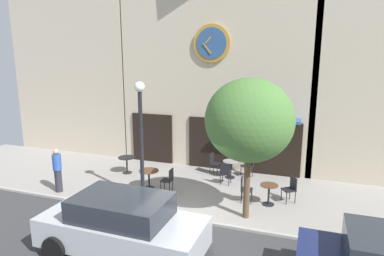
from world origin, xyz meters
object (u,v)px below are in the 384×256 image
object	(u,v)px
cafe_table_near_door	(127,162)
cafe_chair_under_awning	(249,164)
cafe_chair_corner	(214,162)
cafe_chair_left_end	(169,178)
cafe_chair_near_tree	(244,187)
street_lamp	(141,141)
parked_car_silver	(122,225)
cafe_chair_by_entrance	(225,172)
pedestrian_blue	(58,170)
cafe_table_near_curb	(230,166)
cafe_table_leftmost	(269,192)
street_tree	(249,121)
cafe_chair_right_end	(291,187)
cafe_table_center_left	(149,175)

from	to	relation	value
cafe_table_near_door	cafe_chair_under_awning	bearing A→B (deg)	15.42
cafe_chair_corner	cafe_chair_left_end	bearing A→B (deg)	-112.58
cafe_chair_corner	cafe_chair_near_tree	distance (m)	2.99
street_lamp	cafe_table_near_door	bearing A→B (deg)	131.40
parked_car_silver	cafe_chair_by_entrance	bearing A→B (deg)	75.87
street_lamp	cafe_chair_corner	world-z (taller)	street_lamp
street_lamp	pedestrian_blue	size ratio (longest dim) A/B	2.49
cafe_chair_by_entrance	cafe_table_near_curb	bearing A→B (deg)	89.06
street_lamp	cafe_table_leftmost	world-z (taller)	street_lamp
cafe_table_near_curb	parked_car_silver	world-z (taller)	parked_car_silver
street_lamp	cafe_chair_under_awning	bearing A→B (deg)	47.66
cafe_chair_under_awning	cafe_chair_by_entrance	world-z (taller)	same
cafe_table_near_curb	cafe_chair_corner	distance (m)	0.83
cafe_table_near_door	cafe_chair_corner	distance (m)	3.74
cafe_chair_left_end	cafe_chair_corner	world-z (taller)	same
cafe_table_near_door	cafe_chair_left_end	size ratio (longest dim) A/B	0.81
street_tree	pedestrian_blue	bearing A→B (deg)	-177.71
cafe_chair_right_end	pedestrian_blue	bearing A→B (deg)	-166.76
street_lamp	cafe_chair_under_awning	distance (m)	4.96
street_tree	cafe_chair_by_entrance	world-z (taller)	street_tree
cafe_table_leftmost	cafe_table_near_curb	bearing A→B (deg)	130.96
street_tree	cafe_chair_right_end	bearing A→B (deg)	53.06
cafe_table_near_door	cafe_table_center_left	world-z (taller)	cafe_table_center_left
street_tree	cafe_chair_right_end	distance (m)	3.32
cafe_chair_under_awning	cafe_chair_corner	bearing A→B (deg)	-171.31
street_tree	cafe_chair_right_end	size ratio (longest dim) A/B	4.89
cafe_table_near_door	cafe_table_near_curb	distance (m)	4.44
cafe_table_near_curb	pedestrian_blue	size ratio (longest dim) A/B	0.44
cafe_table_near_curb	cafe_chair_by_entrance	distance (m)	0.82
cafe_chair_near_tree	cafe_table_center_left	bearing A→B (deg)	-179.65
street_lamp	cafe_table_near_door	distance (m)	3.22
cafe_table_near_door	cafe_chair_under_awning	xyz separation A→B (m)	(5.02, 1.38, 0.01)
cafe_table_leftmost	parked_car_silver	bearing A→B (deg)	-127.74
cafe_table_leftmost	cafe_chair_left_end	world-z (taller)	cafe_chair_left_end
cafe_table_near_door	parked_car_silver	size ratio (longest dim) A/B	0.17
cafe_table_near_curb	cafe_table_leftmost	distance (m)	2.80
cafe_chair_near_tree	cafe_chair_by_entrance	xyz separation A→B (m)	(-1.01, 1.32, 0.00)
street_lamp	cafe_table_center_left	bearing A→B (deg)	101.56
cafe_table_near_door	cafe_table_near_curb	xyz separation A→B (m)	(4.34, 0.91, -0.03)
street_lamp	cafe_chair_by_entrance	bearing A→B (deg)	41.39
street_lamp	cafe_chair_left_end	xyz separation A→B (m)	(0.68, 0.79, -1.59)
cafe_table_center_left	cafe_chair_corner	world-z (taller)	cafe_chair_corner
cafe_table_near_curb	pedestrian_blue	distance (m)	6.75
cafe_chair_near_tree	cafe_chair_right_end	bearing A→B (deg)	19.30
cafe_chair_corner	cafe_chair_by_entrance	distance (m)	1.32
cafe_chair_right_end	pedestrian_blue	size ratio (longest dim) A/B	0.54
cafe_table_leftmost	cafe_chair_under_awning	xyz separation A→B (m)	(-1.16, 2.58, 0.05)
cafe_chair_right_end	street_lamp	bearing A→B (deg)	-164.43
cafe_table_near_door	cafe_chair_left_end	bearing A→B (deg)	-27.41
cafe_chair_under_awning	parked_car_silver	xyz separation A→B (m)	(-2.06, -6.74, 0.23)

